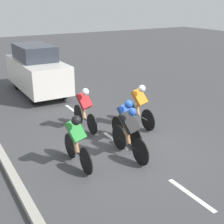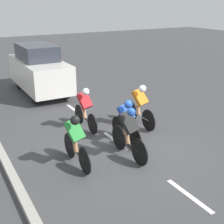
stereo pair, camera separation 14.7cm
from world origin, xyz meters
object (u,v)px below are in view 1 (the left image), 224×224
(cyclist_red, at_px, (85,107))
(support_car, at_px, (37,70))
(cyclist_orange, at_px, (139,104))
(cyclist_black, at_px, (129,131))
(cyclist_green, at_px, (76,139))
(cyclist_blue, at_px, (126,119))

(cyclist_red, height_order, support_car, support_car)
(cyclist_orange, height_order, cyclist_black, cyclist_black)
(cyclist_green, bearing_deg, cyclist_red, -120.38)
(cyclist_blue, xyz_separation_m, cyclist_orange, (-1.09, -0.89, 0.02))
(support_car, bearing_deg, cyclist_orange, 107.05)
(cyclist_blue, xyz_separation_m, support_car, (0.59, -6.36, 0.31))
(cyclist_black, bearing_deg, cyclist_orange, -131.60)
(cyclist_blue, relative_size, support_car, 0.38)
(cyclist_black, relative_size, support_car, 0.41)
(cyclist_red, distance_m, support_car, 4.82)
(cyclist_green, bearing_deg, support_car, -100.02)
(support_car, bearing_deg, cyclist_blue, 95.32)
(cyclist_blue, relative_size, cyclist_black, 0.92)
(cyclist_black, bearing_deg, cyclist_red, -85.79)
(cyclist_orange, xyz_separation_m, support_car, (1.68, -5.47, 0.29))
(cyclist_orange, height_order, support_car, support_car)
(cyclist_red, bearing_deg, cyclist_black, 94.21)
(cyclist_green, relative_size, cyclist_black, 0.94)
(cyclist_black, distance_m, support_car, 7.17)
(cyclist_orange, bearing_deg, cyclist_blue, 39.49)
(cyclist_green, xyz_separation_m, cyclist_black, (-1.39, 0.26, -0.00))
(cyclist_green, relative_size, cyclist_red, 0.98)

